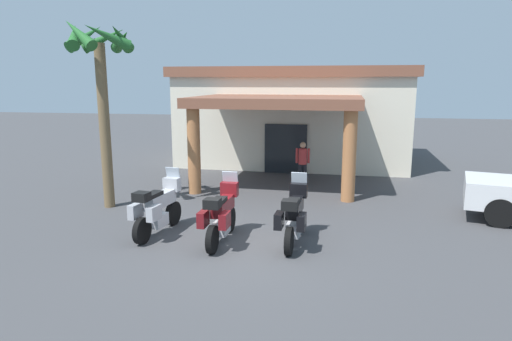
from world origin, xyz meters
The scene contains 7 objects.
ground_plane centered at (0.00, 0.00, 0.00)m, with size 80.00×80.00×0.00m, color #424244.
motel_building centered at (0.06, 11.66, 2.29)m, with size 10.85×11.16×4.50m.
motorcycle_silver centered at (-2.31, 0.33, 0.70)m, with size 0.80×2.21×1.61m.
motorcycle_maroon centered at (-0.55, 0.07, 0.70)m, with size 0.71×2.21×1.61m.
motorcycle_black centered at (1.21, 0.28, 0.70)m, with size 0.72×2.21×1.61m.
pedestrian centered at (0.90, 6.50, 0.96)m, with size 0.53×0.32×1.66m.
palm_tree_roadside centered at (-4.83, 2.49, 4.35)m, with size 2.15×2.15×5.74m.
Camera 1 is at (2.19, -10.04, 3.90)m, focal length 31.33 mm.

